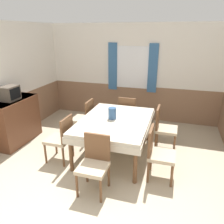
{
  "coord_description": "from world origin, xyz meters",
  "views": [
    {
      "loc": [
        1.24,
        -2.0,
        2.39
      ],
      "look_at": [
        0.07,
        1.8,
        0.91
      ],
      "focal_mm": 35.0,
      "sensor_mm": 36.0,
      "label": 1
    }
  ],
  "objects_px": {
    "chair_left_far": "(85,117)",
    "vase": "(112,113)",
    "tv": "(10,93)",
    "chair_right_near": "(158,152)",
    "sideboard": "(17,121)",
    "chair_right_far": "(163,127)",
    "chair_head_near": "(94,162)",
    "dining_table": "(115,124)",
    "chair_left_near": "(61,137)",
    "chair_head_window": "(128,113)"
  },
  "relations": [
    {
      "from": "tv",
      "to": "chair_left_far",
      "type": "bearing_deg",
      "value": 28.39
    },
    {
      "from": "vase",
      "to": "dining_table",
      "type": "bearing_deg",
      "value": -23.81
    },
    {
      "from": "chair_head_near",
      "to": "chair_left_near",
      "type": "distance_m",
      "value": 1.08
    },
    {
      "from": "chair_head_near",
      "to": "tv",
      "type": "distance_m",
      "value": 2.53
    },
    {
      "from": "vase",
      "to": "chair_head_near",
      "type": "bearing_deg",
      "value": -86.61
    },
    {
      "from": "chair_left_near",
      "to": "sideboard",
      "type": "xyz_separation_m",
      "value": [
        -1.34,
        0.4,
        0.01
      ]
    },
    {
      "from": "dining_table",
      "to": "chair_right_far",
      "type": "distance_m",
      "value": 1.07
    },
    {
      "from": "chair_right_far",
      "to": "chair_head_window",
      "type": "relative_size",
      "value": 1.0
    },
    {
      "from": "chair_left_near",
      "to": "sideboard",
      "type": "bearing_deg",
      "value": 73.44
    },
    {
      "from": "tv",
      "to": "vase",
      "type": "height_order",
      "value": "tv"
    },
    {
      "from": "chair_right_far",
      "to": "vase",
      "type": "xyz_separation_m",
      "value": [
        -0.97,
        -0.51,
        0.38
      ]
    },
    {
      "from": "dining_table",
      "to": "chair_right_near",
      "type": "bearing_deg",
      "value": -30.82
    },
    {
      "from": "chair_head_window",
      "to": "chair_head_near",
      "type": "distance_m",
      "value": 2.26
    },
    {
      "from": "tv",
      "to": "chair_head_window",
      "type": "bearing_deg",
      "value": 30.35
    },
    {
      "from": "dining_table",
      "to": "sideboard",
      "type": "distance_m",
      "value": 2.26
    },
    {
      "from": "chair_left_near",
      "to": "vase",
      "type": "xyz_separation_m",
      "value": [
        0.84,
        0.57,
        0.38
      ]
    },
    {
      "from": "chair_left_near",
      "to": "tv",
      "type": "relative_size",
      "value": 2.54
    },
    {
      "from": "sideboard",
      "to": "vase",
      "type": "bearing_deg",
      "value": 4.46
    },
    {
      "from": "chair_right_far",
      "to": "chair_head_window",
      "type": "bearing_deg",
      "value": -123.15
    },
    {
      "from": "chair_right_far",
      "to": "chair_left_near",
      "type": "height_order",
      "value": "same"
    },
    {
      "from": "dining_table",
      "to": "chair_head_window",
      "type": "relative_size",
      "value": 1.97
    },
    {
      "from": "chair_right_far",
      "to": "chair_head_window",
      "type": "distance_m",
      "value": 1.08
    },
    {
      "from": "chair_right_far",
      "to": "sideboard",
      "type": "bearing_deg",
      "value": -77.84
    },
    {
      "from": "vase",
      "to": "tv",
      "type": "bearing_deg",
      "value": -174.18
    },
    {
      "from": "chair_right_far",
      "to": "chair_head_near",
      "type": "distance_m",
      "value": 1.9
    },
    {
      "from": "sideboard",
      "to": "vase",
      "type": "xyz_separation_m",
      "value": [
        2.18,
        0.17,
        0.36
      ]
    },
    {
      "from": "chair_right_far",
      "to": "chair_head_near",
      "type": "height_order",
      "value": "same"
    },
    {
      "from": "chair_head_window",
      "to": "chair_left_near",
      "type": "xyz_separation_m",
      "value": [
        -0.9,
        -1.67,
        0.0
      ]
    },
    {
      "from": "tv",
      "to": "chair_right_far",
      "type": "bearing_deg",
      "value": 13.03
    },
    {
      "from": "tv",
      "to": "dining_table",
      "type": "bearing_deg",
      "value": 4.88
    },
    {
      "from": "chair_right_far",
      "to": "tv",
      "type": "bearing_deg",
      "value": -76.97
    },
    {
      "from": "dining_table",
      "to": "vase",
      "type": "height_order",
      "value": "vase"
    },
    {
      "from": "chair_right_near",
      "to": "sideboard",
      "type": "distance_m",
      "value": 3.18
    },
    {
      "from": "chair_left_far",
      "to": "vase",
      "type": "distance_m",
      "value": 1.05
    },
    {
      "from": "dining_table",
      "to": "chair_head_window",
      "type": "height_order",
      "value": "chair_head_window"
    },
    {
      "from": "dining_table",
      "to": "chair_head_window",
      "type": "bearing_deg",
      "value": 90.0
    },
    {
      "from": "chair_left_near",
      "to": "vase",
      "type": "relative_size",
      "value": 4.04
    },
    {
      "from": "chair_right_near",
      "to": "chair_right_far",
      "type": "distance_m",
      "value": 1.08
    },
    {
      "from": "chair_right_far",
      "to": "chair_left_near",
      "type": "bearing_deg",
      "value": -59.18
    },
    {
      "from": "chair_left_far",
      "to": "vase",
      "type": "xyz_separation_m",
      "value": [
        0.84,
        -0.51,
        0.38
      ]
    },
    {
      "from": "chair_right_near",
      "to": "vase",
      "type": "xyz_separation_m",
      "value": [
        -0.97,
        0.57,
        0.38
      ]
    },
    {
      "from": "chair_left_near",
      "to": "tv",
      "type": "distance_m",
      "value": 1.55
    },
    {
      "from": "dining_table",
      "to": "chair_right_far",
      "type": "height_order",
      "value": "chair_right_far"
    },
    {
      "from": "chair_head_near",
      "to": "chair_right_near",
      "type": "bearing_deg",
      "value": -146.85
    },
    {
      "from": "chair_right_far",
      "to": "vase",
      "type": "bearing_deg",
      "value": -62.38
    },
    {
      "from": "dining_table",
      "to": "vase",
      "type": "relative_size",
      "value": 7.94
    },
    {
      "from": "chair_right_near",
      "to": "chair_left_near",
      "type": "bearing_deg",
      "value": -90.0
    },
    {
      "from": "chair_right_near",
      "to": "chair_left_far",
      "type": "distance_m",
      "value": 2.11
    },
    {
      "from": "sideboard",
      "to": "chair_head_near",
      "type": "bearing_deg",
      "value": -23.77
    },
    {
      "from": "chair_left_near",
      "to": "tv",
      "type": "xyz_separation_m",
      "value": [
        -1.35,
        0.35,
        0.66
      ]
    }
  ]
}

